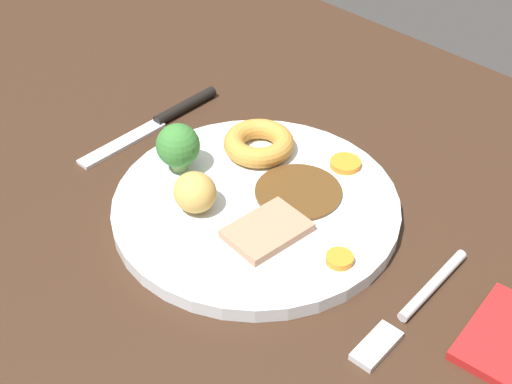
{
  "coord_description": "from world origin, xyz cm",
  "views": [
    {
      "loc": [
        -34.02,
        31.59,
        46.93
      ],
      "look_at": [
        1.0,
        -2.99,
        6.0
      ],
      "focal_mm": 49.28,
      "sensor_mm": 36.0,
      "label": 1
    }
  ],
  "objects_px": {
    "fork": "(411,309)",
    "knife": "(163,119)",
    "meat_slice_main": "(267,230)",
    "carrot_coin_front": "(345,164)",
    "yorkshire_pudding": "(259,143)",
    "carrot_coin_back": "(340,259)",
    "roast_potato_left": "(195,192)",
    "dinner_plate": "(256,206)",
    "broccoli_floret": "(178,146)"
  },
  "relations": [
    {
      "from": "carrot_coin_back",
      "to": "meat_slice_main",
      "type": "bearing_deg",
      "value": 15.83
    },
    {
      "from": "fork",
      "to": "knife",
      "type": "distance_m",
      "value": 0.35
    },
    {
      "from": "meat_slice_main",
      "to": "broccoli_floret",
      "type": "relative_size",
      "value": 1.42
    },
    {
      "from": "carrot_coin_front",
      "to": "fork",
      "type": "relative_size",
      "value": 0.2
    },
    {
      "from": "yorkshire_pudding",
      "to": "dinner_plate",
      "type": "bearing_deg",
      "value": 133.26
    },
    {
      "from": "yorkshire_pudding",
      "to": "fork",
      "type": "xyz_separation_m",
      "value": [
        -0.23,
        0.05,
        -0.02
      ]
    },
    {
      "from": "yorkshire_pudding",
      "to": "carrot_coin_back",
      "type": "bearing_deg",
      "value": 158.67
    },
    {
      "from": "yorkshire_pudding",
      "to": "fork",
      "type": "height_order",
      "value": "yorkshire_pudding"
    },
    {
      "from": "dinner_plate",
      "to": "fork",
      "type": "height_order",
      "value": "dinner_plate"
    },
    {
      "from": "meat_slice_main",
      "to": "carrot_coin_back",
      "type": "relative_size",
      "value": 2.97
    },
    {
      "from": "yorkshire_pudding",
      "to": "carrot_coin_front",
      "type": "xyz_separation_m",
      "value": [
        -0.08,
        -0.04,
        -0.01
      ]
    },
    {
      "from": "broccoli_floret",
      "to": "knife",
      "type": "bearing_deg",
      "value": -29.41
    },
    {
      "from": "carrot_coin_back",
      "to": "fork",
      "type": "height_order",
      "value": "carrot_coin_back"
    },
    {
      "from": "roast_potato_left",
      "to": "carrot_coin_back",
      "type": "xyz_separation_m",
      "value": [
        -0.14,
        -0.04,
        -0.01
      ]
    },
    {
      "from": "carrot_coin_back",
      "to": "knife",
      "type": "xyz_separation_m",
      "value": [
        0.28,
        -0.04,
        -0.01
      ]
    },
    {
      "from": "roast_potato_left",
      "to": "knife",
      "type": "bearing_deg",
      "value": -28.17
    },
    {
      "from": "meat_slice_main",
      "to": "yorkshire_pudding",
      "type": "bearing_deg",
      "value": -41.41
    },
    {
      "from": "yorkshire_pudding",
      "to": "roast_potato_left",
      "type": "height_order",
      "value": "roast_potato_left"
    },
    {
      "from": "dinner_plate",
      "to": "yorkshire_pudding",
      "type": "distance_m",
      "value": 0.08
    },
    {
      "from": "dinner_plate",
      "to": "broccoli_floret",
      "type": "bearing_deg",
      "value": 12.52
    },
    {
      "from": "fork",
      "to": "dinner_plate",
      "type": "bearing_deg",
      "value": -92.76
    },
    {
      "from": "roast_potato_left",
      "to": "broccoli_floret",
      "type": "height_order",
      "value": "broccoli_floret"
    },
    {
      "from": "dinner_plate",
      "to": "meat_slice_main",
      "type": "relative_size",
      "value": 3.81
    },
    {
      "from": "meat_slice_main",
      "to": "carrot_coin_front",
      "type": "height_order",
      "value": "meat_slice_main"
    },
    {
      "from": "carrot_coin_back",
      "to": "knife",
      "type": "bearing_deg",
      "value": -7.67
    },
    {
      "from": "fork",
      "to": "roast_potato_left",
      "type": "bearing_deg",
      "value": -80.32
    },
    {
      "from": "roast_potato_left",
      "to": "carrot_coin_front",
      "type": "distance_m",
      "value": 0.16
    },
    {
      "from": "meat_slice_main",
      "to": "carrot_coin_front",
      "type": "bearing_deg",
      "value": -83.36
    },
    {
      "from": "yorkshire_pudding",
      "to": "knife",
      "type": "distance_m",
      "value": 0.13
    },
    {
      "from": "broccoli_floret",
      "to": "carrot_coin_front",
      "type": "bearing_deg",
      "value": -133.27
    },
    {
      "from": "meat_slice_main",
      "to": "roast_potato_left",
      "type": "distance_m",
      "value": 0.07
    },
    {
      "from": "meat_slice_main",
      "to": "yorkshire_pudding",
      "type": "relative_size",
      "value": 0.98
    },
    {
      "from": "meat_slice_main",
      "to": "yorkshire_pudding",
      "type": "distance_m",
      "value": 0.12
    },
    {
      "from": "fork",
      "to": "yorkshire_pudding",
      "type": "bearing_deg",
      "value": -106.81
    },
    {
      "from": "meat_slice_main",
      "to": "knife",
      "type": "xyz_separation_m",
      "value": [
        0.22,
        -0.06,
        -0.01
      ]
    },
    {
      "from": "yorkshire_pudding",
      "to": "roast_potato_left",
      "type": "relative_size",
      "value": 1.7
    },
    {
      "from": "fork",
      "to": "knife",
      "type": "relative_size",
      "value": 0.83
    },
    {
      "from": "dinner_plate",
      "to": "roast_potato_left",
      "type": "bearing_deg",
      "value": 55.62
    },
    {
      "from": "carrot_coin_back",
      "to": "broccoli_floret",
      "type": "bearing_deg",
      "value": 3.93
    },
    {
      "from": "dinner_plate",
      "to": "broccoli_floret",
      "type": "relative_size",
      "value": 5.42
    },
    {
      "from": "meat_slice_main",
      "to": "carrot_coin_back",
      "type": "height_order",
      "value": "meat_slice_main"
    },
    {
      "from": "fork",
      "to": "knife",
      "type": "xyz_separation_m",
      "value": [
        0.35,
        -0.03,
        0.0
      ]
    },
    {
      "from": "broccoli_floret",
      "to": "yorkshire_pudding",
      "type": "bearing_deg",
      "value": -114.51
    },
    {
      "from": "yorkshire_pudding",
      "to": "carrot_coin_front",
      "type": "distance_m",
      "value": 0.09
    },
    {
      "from": "meat_slice_main",
      "to": "roast_potato_left",
      "type": "height_order",
      "value": "roast_potato_left"
    },
    {
      "from": "roast_potato_left",
      "to": "carrot_coin_back",
      "type": "distance_m",
      "value": 0.14
    },
    {
      "from": "carrot_coin_front",
      "to": "fork",
      "type": "height_order",
      "value": "carrot_coin_front"
    },
    {
      "from": "yorkshire_pudding",
      "to": "meat_slice_main",
      "type": "bearing_deg",
      "value": 138.59
    },
    {
      "from": "dinner_plate",
      "to": "knife",
      "type": "relative_size",
      "value": 1.43
    },
    {
      "from": "broccoli_floret",
      "to": "fork",
      "type": "bearing_deg",
      "value": -175.18
    }
  ]
}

